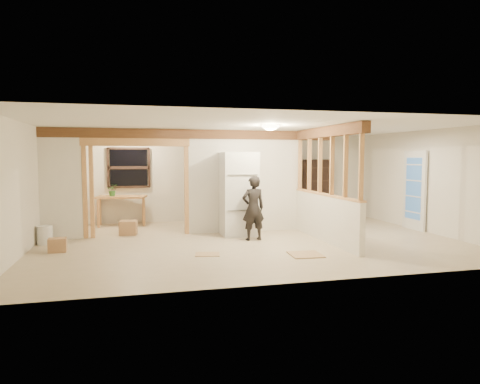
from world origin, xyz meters
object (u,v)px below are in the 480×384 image
object	(u,v)px
woman	(253,208)
refrigerator	(239,194)
bookshelf	(318,189)
shop_vac	(64,217)
work_table	(122,211)

from	to	relation	value
woman	refrigerator	bearing A→B (deg)	-82.79
woman	bookshelf	bearing A→B (deg)	-139.64
refrigerator	shop_vac	world-z (taller)	refrigerator
shop_vac	bookshelf	xyz separation A→B (m)	(7.16, 0.57, 0.55)
work_table	shop_vac	world-z (taller)	work_table
refrigerator	work_table	xyz separation A→B (m)	(-2.73, 2.13, -0.58)
woman	work_table	xyz separation A→B (m)	(-2.89, 2.84, -0.31)
shop_vac	woman	bearing A→B (deg)	-29.51
refrigerator	bookshelf	world-z (taller)	refrigerator
refrigerator	work_table	bearing A→B (deg)	141.96
refrigerator	woman	size ratio (longest dim) A/B	1.37
woman	work_table	distance (m)	4.06
woman	shop_vac	world-z (taller)	woman
work_table	shop_vac	distance (m)	1.46
bookshelf	woman	bearing A→B (deg)	-133.87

